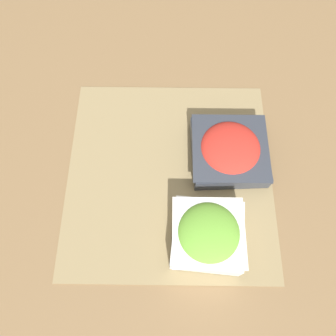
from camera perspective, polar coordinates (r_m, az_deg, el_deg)
The scene contains 4 objects.
ground_plane at distance 0.75m, azimuth 0.00°, elevation -1.04°, with size 3.00×3.00×0.00m, color olive.
placemat at distance 0.75m, azimuth 0.00°, elevation -0.98°, with size 0.48×0.46×0.00m.
lettuce_bowl at distance 0.67m, azimuth 6.62°, elevation -11.40°, with size 0.15×0.15×0.08m.
tomato_bowl at distance 0.75m, azimuth 10.39°, elevation 3.07°, with size 0.17×0.17×0.06m.
Camera 1 is at (-0.29, -0.00, 0.69)m, focal length 35.00 mm.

